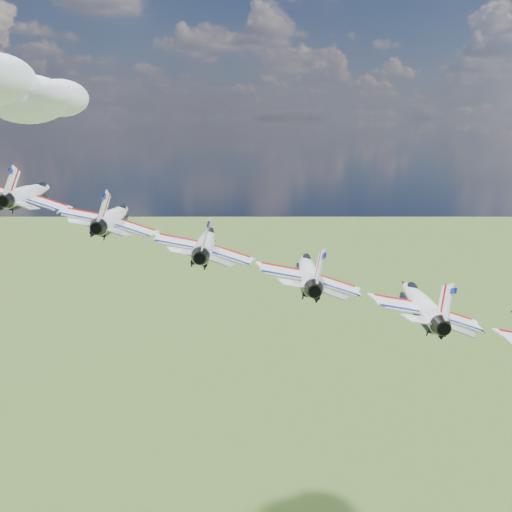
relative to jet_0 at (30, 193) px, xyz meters
name	(u,v)px	position (x,y,z in m)	size (l,w,h in m)	color
cloud_far	(21,89)	(8.13, 196.24, 22.36)	(54.91, 43.14, 21.57)	white
jet_0	(30,193)	(0.00, 0.00, 0.00)	(11.58, 17.15, 5.12)	white
jet_1	(114,216)	(9.47, -8.61, -2.53)	(11.58, 17.15, 5.12)	white
jet_2	(206,242)	(18.95, -17.22, -5.06)	(11.58, 17.15, 5.12)	white
jet_3	(308,271)	(28.42, -25.83, -7.59)	(11.58, 17.15, 5.12)	silver
jet_4	(420,302)	(37.90, -34.43, -10.12)	(11.58, 17.15, 5.12)	silver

